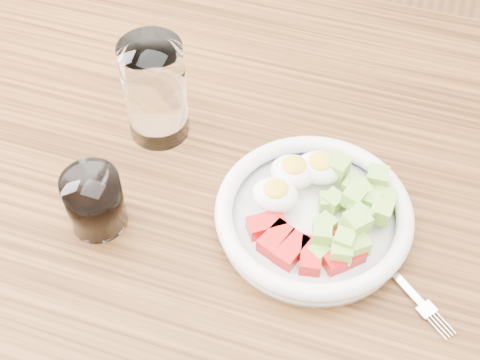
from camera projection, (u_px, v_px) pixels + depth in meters
name	position (u px, v px, depth m)	size (l,w,h in m)	color
dining_table	(245.00, 247.00, 0.90)	(1.50, 0.90, 0.77)	brown
bowl	(316.00, 212.00, 0.78)	(0.23, 0.23, 0.06)	white
fork	(384.00, 263.00, 0.76)	(0.14, 0.12, 0.01)	black
water_glass	(155.00, 91.00, 0.84)	(0.08, 0.08, 0.14)	white
coffee_glass	(95.00, 202.00, 0.77)	(0.07, 0.07, 0.08)	white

